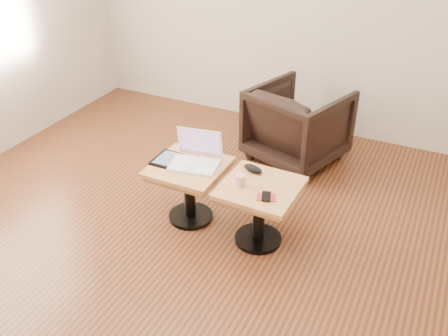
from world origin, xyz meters
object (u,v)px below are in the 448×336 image
at_px(laptop, 196,157).
at_px(side_table_left, 189,179).
at_px(armchair, 298,125).
at_px(striped_cup, 240,181).
at_px(side_table_right, 260,200).

bearing_deg(laptop, side_table_left, -137.96).
distance_m(side_table_left, armchair, 1.27).
xyz_separation_m(laptop, striped_cup, (0.40, -0.13, -0.01)).
relative_size(side_table_right, armchair, 0.70).
bearing_deg(armchair, striped_cup, 109.75).
xyz_separation_m(side_table_left, laptop, (0.04, 0.05, 0.16)).
distance_m(side_table_left, laptop, 0.17).
height_order(side_table_right, striped_cup, striped_cup).
bearing_deg(side_table_right, laptop, 173.49).
xyz_separation_m(side_table_right, striped_cup, (-0.12, -0.06, 0.16)).
bearing_deg(side_table_left, laptop, 51.69).
height_order(striped_cup, armchair, armchair).
xyz_separation_m(side_table_left, armchair, (0.41, 1.20, -0.01)).
bearing_deg(striped_cup, side_table_right, 25.24).
distance_m(laptop, armchair, 1.22).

